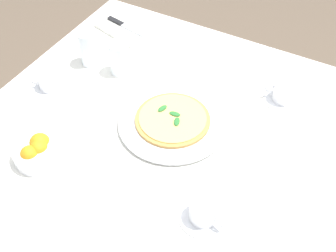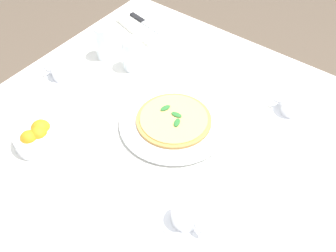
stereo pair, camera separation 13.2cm
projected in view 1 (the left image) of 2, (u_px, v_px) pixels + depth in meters
The scene contains 12 objects.
ground_plane at pixel (165, 249), 1.85m from camera, with size 8.00×8.00×0.00m, color brown.
dining_table at pixel (164, 161), 1.41m from camera, with size 1.19×1.19×0.72m.
pizza_plate at pixel (172, 122), 1.35m from camera, with size 0.34×0.34×0.02m.
pizza at pixel (172, 119), 1.34m from camera, with size 0.23×0.23×0.02m.
coffee_cup_near_right at pixel (204, 212), 1.10m from camera, with size 0.13×0.13×0.06m.
coffee_cup_near_left at pixel (50, 82), 1.45m from camera, with size 0.13×0.13×0.06m.
coffee_cup_far_left at pixel (285, 93), 1.41m from camera, with size 0.13×0.13×0.07m.
water_glass_right_edge at pixel (119, 59), 1.50m from camera, with size 0.07×0.07×0.12m.
water_glass_far_right at pixel (89, 50), 1.53m from camera, with size 0.07×0.07×0.13m.
napkin_folded at pixel (125, 28), 1.70m from camera, with size 0.25×0.18×0.02m.
dinner_knife at pixel (125, 26), 1.69m from camera, with size 0.20×0.05×0.01m.
citrus_bowl at pixel (38, 150), 1.25m from camera, with size 0.15×0.15×0.07m.
Camera 1 is at (0.44, -0.77, 1.71)m, focal length 46.13 mm.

